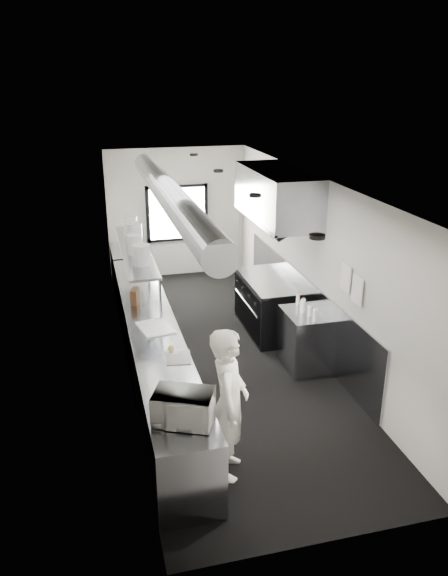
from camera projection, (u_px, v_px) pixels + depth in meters
floor at (222, 354)px, 8.96m from camera, size 3.00×8.00×0.01m
ceiling at (221, 180)px, 7.96m from camera, size 3.00×8.00×0.01m
wall_back at (177, 213)px, 12.08m from camera, size 3.00×0.02×2.80m
wall_front at (332, 420)px, 4.84m from camera, size 3.00×0.02×2.80m
wall_left at (122, 281)px, 8.11m from camera, size 0.02×8.00×2.80m
wall_right at (313, 265)px, 8.80m from camera, size 0.02×8.00×2.80m
wall_cladding at (302, 307)px, 9.37m from camera, size 0.03×5.50×1.10m
hvac_duct at (169, 194)px, 8.25m from camera, size 0.40×6.40×0.40m
service_window at (177, 213)px, 12.05m from camera, size 1.36×0.05×1.25m
exhaust_hood at (276, 195)px, 8.99m from camera, size 0.81×2.20×0.88m
prep_counter at (153, 351)px, 8.08m from camera, size 0.70×6.00×0.90m
pass_shelf at (136, 251)px, 9.04m from camera, size 0.45×3.00×0.68m
range at (270, 305)px, 9.66m from camera, size 0.88×1.60×0.94m
bottle_station at (306, 340)px, 8.43m from camera, size 0.65×0.80×0.90m
far_work_table at (130, 270)px, 11.43m from camera, size 0.70×1.20×0.90m
notice_sheet_a at (346, 278)px, 7.64m from camera, size 0.02×0.28×0.38m
notice_sheet_b at (357, 290)px, 7.34m from camera, size 0.02×0.28×0.38m
line_cook at (229, 403)px, 6.01m from camera, size 0.60×0.74×1.77m
microwave at (183, 407)px, 5.62m from camera, size 0.68×0.61×0.33m
deli_tub_a at (169, 410)px, 5.77m from camera, size 0.20×0.20×0.11m
deli_tub_b at (164, 398)px, 5.98m from camera, size 0.18×0.18×0.10m
newspaper at (178, 357)px, 6.95m from camera, size 0.35×0.42×0.01m
small_plate at (171, 352)px, 7.07m from camera, size 0.19×0.19×0.01m
pastry at (171, 349)px, 7.05m from camera, size 0.09×0.09×0.09m
cutting_board at (155, 328)px, 7.76m from camera, size 0.52×0.63×0.02m
knife_block at (135, 296)px, 8.56m from camera, size 0.17×0.24×0.24m
plate_stack_a at (141, 255)px, 8.21m from camera, size 0.34×0.34×0.31m
plate_stack_b at (134, 244)px, 8.71m from camera, size 0.31×0.31×0.31m
plate_stack_c at (134, 234)px, 9.17m from camera, size 0.34×0.34×0.37m
plate_stack_d at (131, 226)px, 9.65m from camera, size 0.26×0.26×0.36m
squeeze_bottle_a at (315, 315)px, 7.95m from camera, size 0.08×0.08×0.18m
squeeze_bottle_b at (309, 311)px, 8.13m from camera, size 0.07×0.07×0.16m
squeeze_bottle_c at (302, 307)px, 8.23m from camera, size 0.08×0.08×0.20m
squeeze_bottle_d at (303, 304)px, 8.33m from camera, size 0.07×0.07×0.18m
squeeze_bottle_e at (298, 300)px, 8.52m from camera, size 0.07×0.07×0.17m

